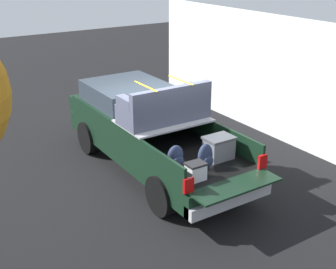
{
  "coord_description": "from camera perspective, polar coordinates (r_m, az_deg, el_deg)",
  "views": [
    {
      "loc": [
        -8.22,
        4.93,
        4.81
      ],
      "look_at": [
        -0.6,
        0.0,
        1.1
      ],
      "focal_mm": 47.94,
      "sensor_mm": 36.0,
      "label": 1
    }
  ],
  "objects": [
    {
      "name": "building_facade",
      "position": [
        13.32,
        10.58,
        8.05
      ],
      "size": [
        8.24,
        0.36,
        3.26
      ],
      "primitive_type": "cube",
      "color": "white",
      "rests_on": "ground_plane"
    },
    {
      "name": "ground_plane",
      "position": [
        10.72,
        -1.75,
        -4.43
      ],
      "size": [
        40.0,
        40.0,
        0.0
      ],
      "primitive_type": "plane",
      "color": "black"
    },
    {
      "name": "pickup_truck",
      "position": [
        10.61,
        -2.79,
        0.89
      ],
      "size": [
        6.05,
        2.06,
        2.23
      ],
      "color": "black",
      "rests_on": "ground_plane"
    }
  ]
}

